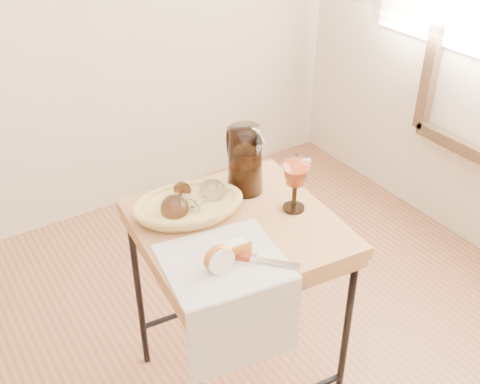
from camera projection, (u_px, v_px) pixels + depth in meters
side_table at (237, 311)px, 1.95m from camera, size 0.63×0.63×0.74m
tea_towel at (223, 261)px, 1.59m from camera, size 0.37×0.34×0.01m
bread_basket at (188, 208)px, 1.77m from camera, size 0.35×0.27×0.05m
goblet_lying_a at (178, 200)px, 1.75m from camera, size 0.16×0.16×0.09m
goblet_lying_b at (204, 198)px, 1.76m from camera, size 0.16×0.13×0.08m
pitcher at (245, 159)px, 1.84m from camera, size 0.23×0.28×0.27m
wine_goblet at (295, 185)px, 1.76m from camera, size 0.09×0.09×0.18m
apple_half at (218, 257)px, 1.54m from camera, size 0.09×0.04×0.08m
apple_wedge at (235, 248)px, 1.60m from camera, size 0.06×0.04×0.04m
table_knife at (256, 259)px, 1.58m from camera, size 0.17×0.17×0.02m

